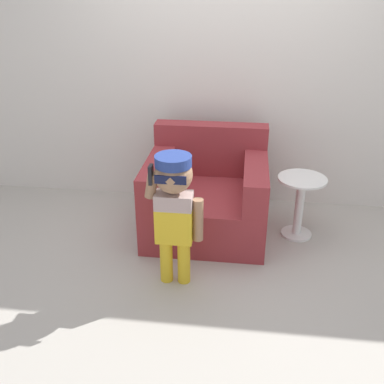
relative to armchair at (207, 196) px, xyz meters
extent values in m
plane|color=#ADA89E|center=(0.08, -0.13, -0.31)|extent=(10.00, 10.00, 0.00)
cube|color=silver|center=(0.08, 0.64, 0.99)|extent=(10.00, 0.05, 2.60)
cube|color=maroon|center=(0.00, -0.05, -0.12)|extent=(1.00, 0.95, 0.39)
cube|color=maroon|center=(0.00, 0.34, 0.31)|extent=(1.00, 0.17, 0.47)
cube|color=maroon|center=(-0.40, -0.13, 0.21)|extent=(0.19, 0.77, 0.27)
cube|color=maroon|center=(0.40, -0.13, 0.21)|extent=(0.19, 0.77, 0.27)
cylinder|color=gold|center=(-0.22, -0.79, -0.14)|extent=(0.09, 0.09, 0.35)
cylinder|color=gold|center=(-0.09, -0.79, -0.14)|extent=(0.09, 0.09, 0.35)
cube|color=gold|center=(-0.15, -0.79, 0.17)|extent=(0.26, 0.15, 0.26)
cube|color=#B29993|center=(-0.15, -0.79, 0.35)|extent=(0.26, 0.15, 0.11)
sphere|color=#997051|center=(-0.15, -0.79, 0.54)|extent=(0.26, 0.26, 0.26)
cylinder|color=navy|center=(-0.15, -0.79, 0.64)|extent=(0.24, 0.24, 0.07)
cube|color=navy|center=(-0.15, -0.67, 0.61)|extent=(0.15, 0.12, 0.01)
cube|color=#0F1433|center=(-0.15, -0.91, 0.55)|extent=(0.21, 0.01, 0.06)
cylinder|color=#997051|center=(0.01, -0.79, 0.21)|extent=(0.07, 0.07, 0.31)
cylinder|color=#997051|center=(-0.30, -0.79, 0.45)|extent=(0.10, 0.07, 0.19)
cube|color=black|center=(-0.30, -0.81, 0.54)|extent=(0.02, 0.07, 0.13)
cylinder|color=white|center=(0.78, -0.02, -0.30)|extent=(0.26, 0.26, 0.02)
cylinder|color=white|center=(0.78, -0.02, -0.05)|extent=(0.07, 0.07, 0.52)
cylinder|color=white|center=(0.78, -0.02, 0.22)|extent=(0.40, 0.40, 0.02)
camera|label=1|loc=(0.30, -3.45, 1.72)|focal=42.00mm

